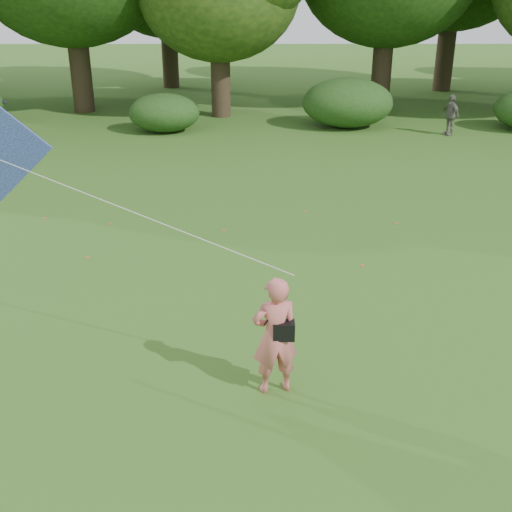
{
  "coord_description": "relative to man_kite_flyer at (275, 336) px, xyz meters",
  "views": [
    {
      "loc": [
        -0.56,
        -7.12,
        5.54
      ],
      "look_at": [
        -0.55,
        2.0,
        1.5
      ],
      "focal_mm": 45.0,
      "sensor_mm": 36.0,
      "label": 1
    }
  ],
  "objects": [
    {
      "name": "ground",
      "position": [
        0.29,
        -0.6,
        -0.9
      ],
      "size": [
        100.0,
        100.0,
        0.0
      ],
      "primitive_type": "plane",
      "color": "#265114",
      "rests_on": "ground"
    },
    {
      "name": "man_kite_flyer",
      "position": [
        0.0,
        0.0,
        0.0
      ],
      "size": [
        0.74,
        0.57,
        1.8
      ],
      "primitive_type": "imported",
      "rotation": [
        0.0,
        0.0,
        3.38
      ],
      "color": "#CF6561",
      "rests_on": "ground"
    },
    {
      "name": "bystander_right",
      "position": [
        6.91,
        15.96,
        -0.16
      ],
      "size": [
        0.71,
        0.94,
        1.48
      ],
      "primitive_type": "imported",
      "rotation": [
        0.0,
        0.0,
        -1.11
      ],
      "color": "#69655E",
      "rests_on": "ground"
    },
    {
      "name": "crossbody_bag",
      "position": [
        0.12,
        -0.03,
        0.12
      ],
      "size": [
        0.43,
        0.2,
        0.71
      ],
      "color": "black",
      "rests_on": "ground"
    },
    {
      "name": "shrub_band",
      "position": [
        -0.43,
        17.0,
        -0.04
      ],
      "size": [
        39.15,
        3.22,
        1.88
      ],
      "color": "#264919",
      "rests_on": "ground"
    },
    {
      "name": "fallen_leaves",
      "position": [
        -1.48,
        3.27,
        -0.89
      ],
      "size": [
        8.71,
        11.51,
        0.01
      ],
      "color": "brown",
      "rests_on": "ground"
    }
  ]
}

